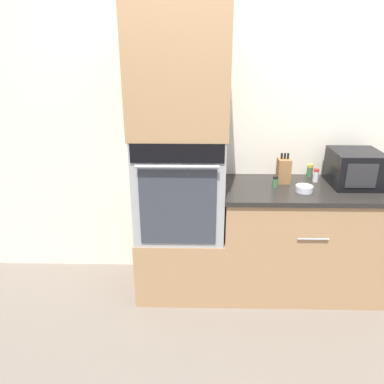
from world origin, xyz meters
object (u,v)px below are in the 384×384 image
object	(u,v)px
microwave	(355,168)
condiment_jar_far	(275,182)
bowl	(304,189)
condiment_jar_near	(316,175)
condiment_jar_mid	(310,171)
knife_block	(284,170)
wall_oven	(180,184)

from	to	relation	value
microwave	condiment_jar_far	distance (m)	0.61
bowl	condiment_jar_near	distance (m)	0.27
condiment_jar_mid	condiment_jar_far	distance (m)	0.41
bowl	condiment_jar_far	world-z (taller)	condiment_jar_far
microwave	condiment_jar_mid	size ratio (longest dim) A/B	3.56
condiment_jar_near	condiment_jar_mid	bearing A→B (deg)	95.44
knife_block	bowl	size ratio (longest dim) A/B	1.90
wall_oven	microwave	size ratio (longest dim) A/B	2.09
condiment_jar_mid	condiment_jar_far	size ratio (longest dim) A/B	1.21
wall_oven	bowl	bearing A→B (deg)	-5.85
condiment_jar_near	wall_oven	bearing A→B (deg)	-173.01
bowl	condiment_jar_far	bearing A→B (deg)	154.45
condiment_jar_mid	condiment_jar_far	world-z (taller)	condiment_jar_mid
wall_oven	condiment_jar_far	xyz separation A→B (m)	(0.72, -0.00, 0.02)
condiment_jar_near	condiment_jar_mid	world-z (taller)	condiment_jar_near
microwave	wall_oven	bearing A→B (deg)	-177.24
condiment_jar_far	condiment_jar_near	bearing A→B (deg)	21.03
condiment_jar_far	wall_oven	bearing A→B (deg)	179.94
wall_oven	condiment_jar_far	world-z (taller)	wall_oven
condiment_jar_mid	bowl	bearing A→B (deg)	-110.81
knife_block	condiment_jar_mid	bearing A→B (deg)	30.75
wall_oven	knife_block	xyz separation A→B (m)	(0.80, 0.11, 0.08)
microwave	bowl	bearing A→B (deg)	-158.96
wall_oven	condiment_jar_near	xyz separation A→B (m)	(1.05, 0.13, 0.03)
condiment_jar_near	knife_block	bearing A→B (deg)	-175.43
condiment_jar_near	condiment_jar_mid	distance (m)	0.13
wall_oven	condiment_jar_far	size ratio (longest dim) A/B	9.00
knife_block	condiment_jar_mid	distance (m)	0.29
wall_oven	condiment_jar_far	distance (m)	0.72
bowl	condiment_jar_far	xyz separation A→B (m)	(-0.19, 0.09, 0.02)
microwave	knife_block	world-z (taller)	microwave
microwave	condiment_jar_near	world-z (taller)	microwave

